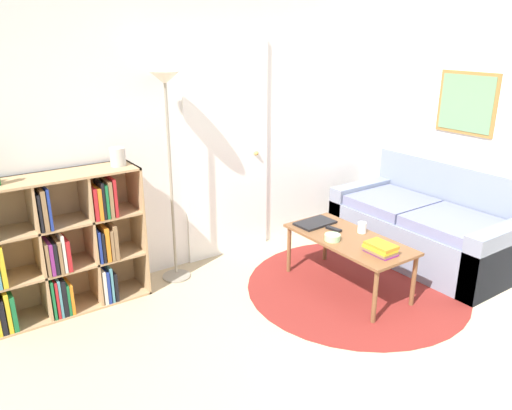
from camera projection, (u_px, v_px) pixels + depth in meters
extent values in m
plane|color=tan|center=(387.00, 384.00, 3.09)|extent=(14.00, 14.00, 0.00)
cube|color=silver|center=(202.00, 122.00, 4.41)|extent=(7.31, 0.05, 2.60)
cube|color=white|center=(228.00, 153.00, 4.61)|extent=(0.88, 0.02, 2.00)
sphere|color=tan|center=(256.00, 153.00, 4.77)|extent=(0.04, 0.04, 0.04)
cube|color=silver|center=(464.00, 117.00, 4.70)|extent=(0.05, 5.23, 2.60)
cube|color=olive|center=(467.00, 103.00, 4.61)|extent=(0.02, 0.59, 0.57)
cube|color=#669366|center=(466.00, 103.00, 4.60)|extent=(0.01, 0.53, 0.51)
cylinder|color=maroon|center=(356.00, 286.00, 4.26)|extent=(1.85, 1.85, 0.01)
cube|color=tan|center=(138.00, 228.00, 4.09)|extent=(0.02, 0.34, 1.08)
cube|color=tan|center=(55.00, 176.00, 3.60)|extent=(1.19, 0.34, 0.02)
cube|color=tan|center=(73.00, 306.00, 3.95)|extent=(1.19, 0.34, 0.02)
cube|color=tan|center=(59.00, 237.00, 3.90)|extent=(1.19, 0.02, 1.08)
cube|color=tan|center=(38.00, 250.00, 3.67)|extent=(0.02, 0.32, 1.05)
cube|color=tan|center=(90.00, 238.00, 3.88)|extent=(0.02, 0.32, 1.05)
cube|color=tan|center=(68.00, 265.00, 3.83)|extent=(1.15, 0.32, 0.02)
cube|color=tan|center=(62.00, 223.00, 3.72)|extent=(1.15, 0.32, 0.02)
cube|color=black|center=(1.00, 312.00, 3.59)|extent=(0.03, 0.23, 0.26)
cube|color=gold|center=(5.00, 307.00, 3.62)|extent=(0.03, 0.27, 0.31)
cube|color=#196B38|center=(12.00, 309.00, 3.62)|extent=(0.03, 0.22, 0.28)
cube|color=#196B38|center=(51.00, 296.00, 3.77)|extent=(0.02, 0.22, 0.31)
cube|color=#B21E23|center=(55.00, 297.00, 3.77)|extent=(0.02, 0.19, 0.30)
cube|color=teal|center=(57.00, 294.00, 3.80)|extent=(0.02, 0.23, 0.31)
cube|color=black|center=(62.00, 295.00, 3.80)|extent=(0.03, 0.19, 0.29)
cube|color=#196B38|center=(66.00, 296.00, 3.83)|extent=(0.02, 0.20, 0.25)
cube|color=orange|center=(69.00, 295.00, 3.85)|extent=(0.02, 0.23, 0.24)
cube|color=silver|center=(101.00, 284.00, 3.98)|extent=(0.02, 0.23, 0.28)
cube|color=navy|center=(105.00, 284.00, 4.00)|extent=(0.03, 0.22, 0.27)
cube|color=teal|center=(108.00, 281.00, 4.00)|extent=(0.02, 0.21, 0.29)
cube|color=black|center=(113.00, 284.00, 4.02)|extent=(0.03, 0.19, 0.24)
cube|color=gold|center=(0.00, 264.00, 3.49)|extent=(0.03, 0.20, 0.31)
cube|color=olive|center=(45.00, 257.00, 3.65)|extent=(0.02, 0.19, 0.25)
cube|color=#7F287A|center=(48.00, 255.00, 3.69)|extent=(0.03, 0.27, 0.24)
cube|color=black|center=(53.00, 256.00, 3.69)|extent=(0.03, 0.21, 0.24)
cube|color=olive|center=(57.00, 253.00, 3.72)|extent=(0.02, 0.25, 0.25)
cube|color=silver|center=(61.00, 250.00, 3.71)|extent=(0.02, 0.21, 0.29)
cube|color=#B21E23|center=(66.00, 253.00, 3.73)|extent=(0.03, 0.20, 0.24)
cube|color=navy|center=(96.00, 244.00, 3.86)|extent=(0.02, 0.21, 0.26)
cube|color=black|center=(100.00, 244.00, 3.88)|extent=(0.02, 0.21, 0.24)
cube|color=orange|center=(103.00, 241.00, 3.90)|extent=(0.03, 0.25, 0.27)
cube|color=olive|center=(107.00, 241.00, 3.93)|extent=(0.02, 0.26, 0.24)
cube|color=olive|center=(112.00, 240.00, 3.92)|extent=(0.03, 0.20, 0.28)
cube|color=black|center=(37.00, 210.00, 3.54)|extent=(0.02, 0.23, 0.28)
cube|color=olive|center=(41.00, 208.00, 3.56)|extent=(0.03, 0.24, 0.30)
cube|color=navy|center=(47.00, 207.00, 3.55)|extent=(0.02, 0.19, 0.31)
cube|color=#B21E23|center=(91.00, 201.00, 3.77)|extent=(0.03, 0.27, 0.25)
cube|color=orange|center=(95.00, 201.00, 3.78)|extent=(0.03, 0.26, 0.24)
cube|color=black|center=(100.00, 199.00, 3.76)|extent=(0.02, 0.19, 0.28)
cube|color=#196B38|center=(103.00, 199.00, 3.80)|extent=(0.02, 0.23, 0.26)
cube|color=olive|center=(107.00, 197.00, 3.81)|extent=(0.03, 0.22, 0.28)
cube|color=#B21E23|center=(111.00, 196.00, 3.82)|extent=(0.02, 0.21, 0.30)
cylinder|color=gray|center=(176.00, 276.00, 4.43)|extent=(0.25, 0.25, 0.01)
cylinder|color=gray|center=(171.00, 181.00, 4.14)|extent=(0.02, 0.02, 1.67)
cone|color=white|center=(165.00, 78.00, 3.86)|extent=(0.25, 0.25, 0.10)
cube|color=gray|center=(423.00, 236.00, 4.75)|extent=(0.89, 1.68, 0.42)
cube|color=gray|center=(449.00, 207.00, 4.87)|extent=(0.16, 1.68, 0.87)
cube|color=gray|center=(500.00, 258.00, 4.14)|extent=(0.89, 0.16, 0.56)
cube|color=gray|center=(364.00, 208.00, 5.32)|extent=(0.89, 0.16, 0.56)
cube|color=slate|center=(453.00, 223.00, 4.36)|extent=(0.69, 0.66, 0.10)
cube|color=slate|center=(392.00, 203.00, 4.89)|extent=(0.69, 0.66, 0.10)
cube|color=brown|center=(349.00, 239.00, 4.10)|extent=(0.52, 1.10, 0.02)
cylinder|color=brown|center=(375.00, 297.00, 3.67)|extent=(0.04, 0.04, 0.44)
cylinder|color=brown|center=(289.00, 250.00, 4.46)|extent=(0.04, 0.04, 0.44)
cylinder|color=brown|center=(414.00, 281.00, 3.90)|extent=(0.04, 0.04, 0.44)
cylinder|color=brown|center=(326.00, 238.00, 4.69)|extent=(0.04, 0.04, 0.44)
cube|color=black|center=(315.00, 223.00, 4.39)|extent=(0.35, 0.23, 0.02)
cylinder|color=#9ED193|center=(332.00, 237.00, 4.04)|extent=(0.13, 0.13, 0.05)
cube|color=#7F287A|center=(381.00, 253.00, 3.81)|extent=(0.15, 0.23, 0.01)
cube|color=olive|center=(380.00, 251.00, 3.80)|extent=(0.15, 0.23, 0.02)
cube|color=gold|center=(380.00, 248.00, 3.79)|extent=(0.15, 0.23, 0.02)
cube|color=orange|center=(381.00, 245.00, 3.79)|extent=(0.15, 0.23, 0.02)
cylinder|color=white|center=(362.00, 228.00, 4.19)|extent=(0.07, 0.07, 0.09)
cube|color=black|center=(334.00, 229.00, 4.25)|extent=(0.07, 0.15, 0.02)
cylinder|color=#B7B2A8|center=(118.00, 157.00, 3.83)|extent=(0.12, 0.12, 0.14)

